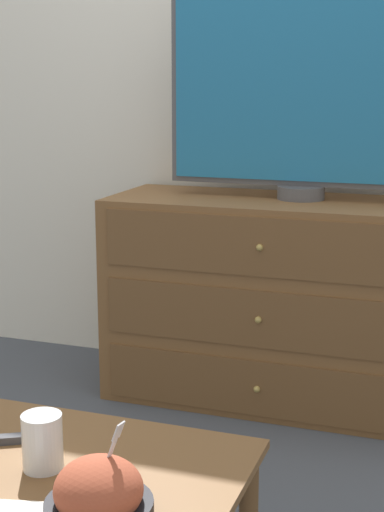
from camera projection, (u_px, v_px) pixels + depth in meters
The scene contains 8 objects.
ground_plane at pixel (297, 373), 3.28m from camera, with size 12.00×12.00×0.00m, color #474C56.
wall_back at pixel (308, 53), 3.02m from camera, with size 12.00×0.05×2.60m.
dresser at pixel (275, 301), 2.95m from camera, with size 1.24×0.51×0.77m.
tv at pixel (304, 93), 2.80m from camera, with size 1.00×0.17×0.75m.
coffee_table at pixel (53, 501), 1.62m from camera, with size 0.77×0.61×0.41m.
takeout_bowl at pixel (99, 496), 1.43m from camera, with size 0.20×0.20×0.19m.
drink_cup at pixel (43, 445), 1.62m from camera, with size 0.08×0.08×0.12m.
remote_control at pixel (7, 439), 1.74m from camera, with size 0.16×0.10×0.02m.
Camera 1 is at (0.60, -3.07, 1.21)m, focal length 55.00 mm.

